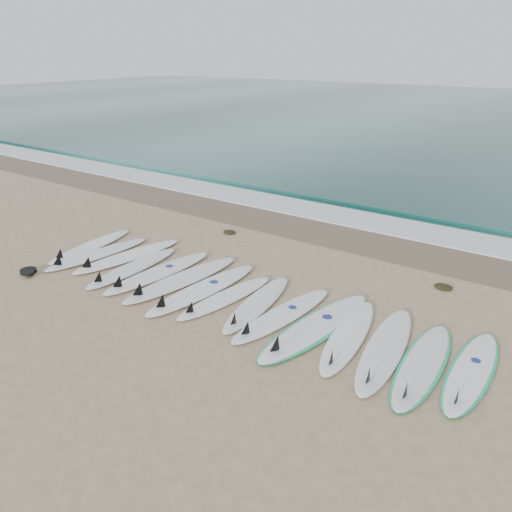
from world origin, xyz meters
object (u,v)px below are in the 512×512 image
Objects in this scene: surfboard_7 at (224,298)px; surfboard_0 at (89,246)px; leash_coil at (28,272)px; surfboard_14 at (471,372)px.

surfboard_0 is at bearing -175.97° from surfboard_7.
surfboard_0 reaches higher than surfboard_7.
surfboard_7 reaches higher than leash_coil.
leash_coil is at bearing -153.82° from surfboard_7.
surfboard_14 reaches higher than leash_coil.
surfboard_7 is 4.23m from surfboard_14.
surfboard_0 is at bearing 179.52° from surfboard_14.
surfboard_14 reaches higher than surfboard_7.
surfboard_0 is 1.07× the size of surfboard_7.
surfboard_7 is (4.10, -0.22, -0.00)m from surfboard_0.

